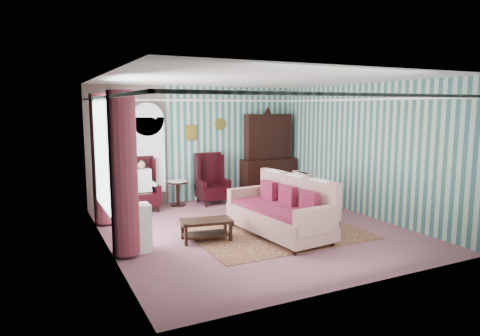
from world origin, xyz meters
name	(u,v)px	position (x,y,z in m)	size (l,w,h in m)	color
floor	(253,229)	(0.00, 0.00, 0.00)	(6.00, 6.00, 0.00)	#7F4A5A
room_shell	(220,128)	(-0.62, 0.18, 2.01)	(5.53, 6.02, 2.91)	#34605F
bookcase	(148,161)	(-1.35, 2.84, 1.12)	(0.80, 0.28, 2.24)	white
dresser_hutch	(268,152)	(1.90, 2.72, 1.18)	(1.50, 0.56, 2.36)	black
wingback_left	(142,184)	(-1.60, 2.45, 0.62)	(0.76, 0.80, 1.25)	black
wingback_right	(212,179)	(0.15, 2.45, 0.62)	(0.76, 0.80, 1.25)	black
seated_woman	(142,186)	(-1.60, 2.45, 0.59)	(0.44, 0.40, 1.18)	beige
round_side_table	(178,194)	(-0.70, 2.60, 0.30)	(0.50, 0.50, 0.60)	black
nest_table	(326,196)	(2.47, 0.90, 0.27)	(0.45, 0.38, 0.54)	black
plant_stand	(133,229)	(-2.40, -0.30, 0.40)	(0.55, 0.35, 0.80)	white
rug	(274,231)	(0.30, -0.30, 0.01)	(3.20, 2.60, 0.01)	#451917
sofa	(279,209)	(0.24, -0.57, 0.51)	(2.25, 0.94, 1.02)	#B5AA8C
floral_armchair	(291,192)	(1.19, 0.50, 0.55)	(0.80, 0.80, 1.10)	beige
coffee_table	(206,230)	(-1.09, -0.26, 0.19)	(0.92, 0.49, 0.38)	black
potted_plant_a	(127,192)	(-2.49, -0.34, 1.03)	(0.42, 0.37, 0.47)	#1D541A
potted_plant_b	(133,190)	(-2.36, -0.15, 1.02)	(0.24, 0.19, 0.44)	#214916
potted_plant_c	(124,192)	(-2.50, -0.18, 1.00)	(0.22, 0.22, 0.40)	#1A551B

